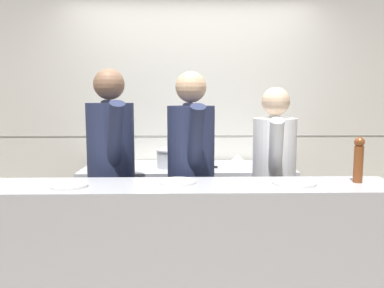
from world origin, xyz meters
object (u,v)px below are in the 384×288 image
(pepper_mill, at_px, (359,159))
(plated_dish_main, at_px, (69,186))
(mixing_bowl_steel, at_px, (238,159))
(stock_pot, at_px, (106,155))
(chef_line, at_px, (274,180))
(plated_dish_dessert, at_px, (294,183))
(chef_head_cook, at_px, (111,172))
(sauce_pot, at_px, (171,158))
(oven_range, at_px, (140,213))
(plated_dish_appetiser, at_px, (177,182))
(chef_sous, at_px, (191,174))
(chefs_knife, at_px, (224,168))

(pepper_mill, bearing_deg, plated_dish_main, -177.10)
(mixing_bowl_steel, xyz_separation_m, plated_dish_main, (-1.20, -1.29, 0.05))
(stock_pot, relative_size, chef_line, 0.17)
(plated_dish_main, xyz_separation_m, plated_dish_dessert, (1.38, 0.05, 0.00))
(chef_head_cook, bearing_deg, sauce_pot, 31.98)
(plated_dish_dessert, bearing_deg, pepper_mill, 5.99)
(oven_range, height_order, plated_dish_dessert, plated_dish_dessert)
(pepper_mill, bearing_deg, chef_head_cook, 162.84)
(chef_head_cook, xyz_separation_m, chef_line, (1.25, 0.00, -0.08))
(mixing_bowl_steel, bearing_deg, chef_line, -75.12)
(mixing_bowl_steel, relative_size, pepper_mill, 0.73)
(mixing_bowl_steel, bearing_deg, oven_range, -175.43)
(plated_dish_appetiser, xyz_separation_m, chef_head_cook, (-0.51, 0.52, -0.03))
(plated_dish_appetiser, height_order, chef_sous, chef_sous)
(oven_range, relative_size, chef_line, 0.62)
(oven_range, relative_size, plated_dish_dessert, 3.68)
(plated_dish_dessert, relative_size, chef_sous, 0.16)
(plated_dish_appetiser, bearing_deg, chef_sous, 78.27)
(mixing_bowl_steel, distance_m, plated_dish_appetiser, 1.33)
(oven_range, xyz_separation_m, plated_dish_main, (-0.27, -1.22, 0.55))
(sauce_pot, height_order, pepper_mill, pepper_mill)
(oven_range, xyz_separation_m, chef_line, (1.12, -0.61, 0.45))
(chef_line, bearing_deg, oven_range, 162.41)
(mixing_bowl_steel, height_order, plated_dish_dessert, plated_dish_dessert)
(stock_pot, bearing_deg, plated_dish_dessert, -39.14)
(plated_dish_appetiser, distance_m, chef_line, 0.91)
(pepper_mill, height_order, chef_line, chef_line)
(mixing_bowl_steel, distance_m, plated_dish_dessert, 1.26)
(stock_pot, distance_m, chef_line, 1.53)
(chef_head_cook, bearing_deg, plated_dish_main, -122.60)
(sauce_pot, bearing_deg, plated_dish_appetiser, -85.93)
(stock_pot, xyz_separation_m, plated_dish_appetiser, (0.67, -1.10, -0.01))
(chef_line, bearing_deg, pepper_mill, -40.14)
(chef_head_cook, distance_m, chef_sous, 0.61)
(sauce_pot, xyz_separation_m, chef_sous, (0.17, -0.62, -0.03))
(sauce_pot, height_order, chefs_knife, sauce_pot)
(oven_range, bearing_deg, mixing_bowl_steel, 4.57)
(mixing_bowl_steel, bearing_deg, chefs_knife, -129.08)
(mixing_bowl_steel, height_order, chefs_knife, mixing_bowl_steel)
(oven_range, distance_m, pepper_mill, 2.02)
(chefs_knife, height_order, plated_dish_appetiser, plated_dish_appetiser)
(chef_sous, bearing_deg, chef_head_cook, 167.74)
(sauce_pot, xyz_separation_m, plated_dish_appetiser, (0.08, -1.07, 0.01))
(plated_dish_main, bearing_deg, chefs_knife, 46.37)
(sauce_pot, xyz_separation_m, plated_dish_dessert, (0.80, -1.11, 0.01))
(chefs_knife, height_order, chef_line, chef_line)
(stock_pot, height_order, plated_dish_main, stock_pot)
(sauce_pot, relative_size, plated_dish_dessert, 1.01)
(plated_dish_main, height_order, chef_sous, chef_sous)
(sauce_pot, distance_m, plated_dish_dessert, 1.37)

